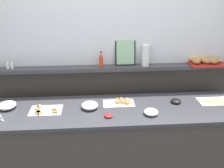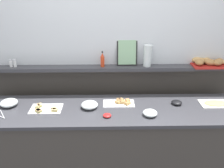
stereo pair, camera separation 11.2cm
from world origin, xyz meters
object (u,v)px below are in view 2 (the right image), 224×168
(salt_shaker, at_px, (11,63))
(pepper_shaker, at_px, (15,63))
(cold_cuts_platter, at_px, (216,104))
(glass_bowl_small, at_px, (9,103))
(sandwich_platter_side, at_px, (45,109))
(water_carafe, at_px, (148,56))
(sandwich_platter_front, at_px, (120,103))
(framed_picture, at_px, (127,52))
(condiment_bowl_dark, at_px, (107,115))
(bread_basket, at_px, (209,62))
(glass_bowl_large, at_px, (90,105))
(condiment_bowl_teal, at_px, (177,103))
(glass_bowl_medium, at_px, (150,113))
(hot_sauce_bottle, at_px, (102,60))
(serving_tongs, at_px, (1,115))

(salt_shaker, distance_m, pepper_shaker, 0.04)
(cold_cuts_platter, bearing_deg, glass_bowl_small, 179.63)
(sandwich_platter_side, relative_size, water_carafe, 1.31)
(sandwich_platter_front, height_order, framed_picture, framed_picture)
(glass_bowl_small, xyz_separation_m, condiment_bowl_dark, (1.01, -0.24, -0.02))
(sandwich_platter_side, relative_size, bread_basket, 0.75)
(glass_bowl_small, height_order, salt_shaker, salt_shaker)
(glass_bowl_large, bearing_deg, condiment_bowl_teal, 3.61)
(condiment_bowl_teal, distance_m, bread_basket, 0.64)
(glass_bowl_medium, height_order, salt_shaker, salt_shaker)
(cold_cuts_platter, xyz_separation_m, bread_basket, (0.01, 0.36, 0.34))
(sandwich_platter_side, height_order, pepper_shaker, pepper_shaker)
(sandwich_platter_side, distance_m, hot_sauce_bottle, 0.80)
(glass_bowl_small, bearing_deg, water_carafe, 12.98)
(bread_basket, distance_m, framed_picture, 0.94)
(condiment_bowl_dark, relative_size, pepper_shaker, 0.93)
(condiment_bowl_dark, xyz_separation_m, framed_picture, (0.23, 0.61, 0.44))
(serving_tongs, relative_size, hot_sauce_bottle, 0.92)
(bread_basket, bearing_deg, pepper_shaker, -179.75)
(sandwich_platter_side, bearing_deg, bread_basket, 13.86)
(glass_bowl_large, bearing_deg, hot_sauce_bottle, 71.18)
(glass_bowl_small, relative_size, water_carafe, 0.73)
(glass_bowl_medium, relative_size, condiment_bowl_dark, 1.72)
(sandwich_platter_side, height_order, cold_cuts_platter, sandwich_platter_side)
(hot_sauce_bottle, height_order, framed_picture, framed_picture)
(sandwich_platter_front, distance_m, bread_basket, 1.12)
(condiment_bowl_dark, bearing_deg, condiment_bowl_teal, 17.78)
(salt_shaker, bearing_deg, framed_picture, 1.70)
(glass_bowl_large, relative_size, salt_shaker, 1.96)
(sandwich_platter_front, height_order, condiment_bowl_dark, sandwich_platter_front)
(glass_bowl_small, bearing_deg, glass_bowl_large, -4.02)
(cold_cuts_platter, relative_size, glass_bowl_medium, 2.37)
(condiment_bowl_teal, height_order, salt_shaker, salt_shaker)
(sandwich_platter_front, height_order, salt_shaker, salt_shaker)
(cold_cuts_platter, bearing_deg, serving_tongs, -175.30)
(serving_tongs, relative_size, water_carafe, 0.67)
(glass_bowl_medium, distance_m, condiment_bowl_teal, 0.39)
(framed_picture, bearing_deg, cold_cuts_platter, -23.07)
(sandwich_platter_side, xyz_separation_m, salt_shaker, (-0.44, 0.43, 0.34))
(condiment_bowl_teal, xyz_separation_m, bread_basket, (0.43, 0.35, 0.33))
(sandwich_platter_front, distance_m, cold_cuts_platter, 1.01)
(sandwich_platter_front, xyz_separation_m, glass_bowl_large, (-0.32, -0.08, 0.02))
(sandwich_platter_side, xyz_separation_m, pepper_shaker, (-0.40, 0.43, 0.34))
(hot_sauce_bottle, bearing_deg, glass_bowl_large, -108.82)
(cold_cuts_platter, relative_size, serving_tongs, 2.04)
(cold_cuts_platter, bearing_deg, bread_basket, 87.75)
(sandwich_platter_side, relative_size, framed_picture, 1.07)
(glass_bowl_medium, distance_m, glass_bowl_small, 1.44)
(glass_bowl_small, relative_size, serving_tongs, 1.10)
(sandwich_platter_side, distance_m, condiment_bowl_teal, 1.36)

